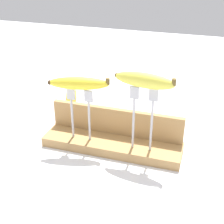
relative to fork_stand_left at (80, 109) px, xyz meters
The scene contains 9 objects.
ground_plane 0.16m from the fork_stand_left, ahead, with size 3.00×3.00×0.00m, color silver.
wooden_board 0.15m from the fork_stand_left, ahead, with size 0.43×0.11×0.03m, color #A87F4C.
board_backstop 0.13m from the fork_stand_left, 31.85° to the left, with size 0.42×0.02×0.09m, color #A87F4C.
fork_stand_left is the anchor object (origin of this frame).
fork_stand_right 0.19m from the fork_stand_left, ahead, with size 0.08×0.01×0.20m.
banana_raised_left 0.08m from the fork_stand_left, 167.08° to the right, with size 0.18×0.07×0.04m.
banana_raised_right 0.22m from the fork_stand_left, ahead, with size 0.17×0.06×0.04m.
fork_fallen_near 0.44m from the fork_stand_left, 12.67° to the left, with size 0.18×0.06×0.01m.
banana_chunk_near 0.36m from the fork_stand_left, 119.37° to the left, with size 0.06×0.06×0.04m.
Camera 1 is at (0.25, -0.81, 0.58)m, focal length 52.02 mm.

